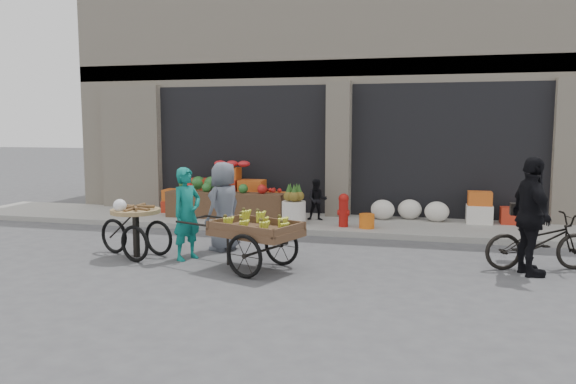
% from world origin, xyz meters
% --- Properties ---
extents(ground, '(80.00, 80.00, 0.00)m').
position_xyz_m(ground, '(0.00, 0.00, 0.00)').
color(ground, '#424244').
rests_on(ground, ground).
extents(sidewalk, '(18.00, 2.20, 0.12)m').
position_xyz_m(sidewalk, '(0.00, 4.10, 0.06)').
color(sidewalk, gray).
rests_on(sidewalk, ground).
extents(building, '(14.00, 6.45, 7.00)m').
position_xyz_m(building, '(0.00, 8.03, 3.37)').
color(building, beige).
rests_on(building, ground).
extents(fruit_display, '(3.10, 1.12, 1.24)m').
position_xyz_m(fruit_display, '(-2.48, 4.38, 0.67)').
color(fruit_display, '#B42C19').
rests_on(fruit_display, sidewalk).
extents(pineapple_bin, '(0.52, 0.52, 0.50)m').
position_xyz_m(pineapple_bin, '(-0.75, 3.60, 0.37)').
color(pineapple_bin, silver).
rests_on(pineapple_bin, sidewalk).
extents(fire_hydrant, '(0.22, 0.22, 0.71)m').
position_xyz_m(fire_hydrant, '(0.35, 3.55, 0.50)').
color(fire_hydrant, '#A5140F').
rests_on(fire_hydrant, sidewalk).
extents(orange_bucket, '(0.32, 0.32, 0.30)m').
position_xyz_m(orange_bucket, '(0.85, 3.50, 0.27)').
color(orange_bucket, orange).
rests_on(orange_bucket, sidewalk).
extents(right_bay_goods, '(3.35, 0.60, 0.70)m').
position_xyz_m(right_bay_goods, '(2.61, 4.70, 0.41)').
color(right_bay_goods, silver).
rests_on(right_bay_goods, sidewalk).
extents(seated_person, '(0.51, 0.43, 0.93)m').
position_xyz_m(seated_person, '(-0.35, 4.20, 0.58)').
color(seated_person, black).
rests_on(seated_person, sidewalk).
extents(banana_cart, '(2.42, 1.60, 0.94)m').
position_xyz_m(banana_cart, '(-0.55, 0.12, 0.69)').
color(banana_cart, brown).
rests_on(banana_cart, ground).
extents(vendor_woman, '(0.58, 0.67, 1.57)m').
position_xyz_m(vendor_woman, '(-1.85, 0.50, 0.78)').
color(vendor_woman, '#0E7067').
rests_on(vendor_woman, ground).
extents(tricycle_cart, '(1.46, 1.04, 0.95)m').
position_xyz_m(tricycle_cart, '(-2.78, 0.44, 0.57)').
color(tricycle_cart, '#9E7F51').
rests_on(tricycle_cart, ground).
extents(vendor_grey, '(0.75, 0.91, 1.61)m').
position_xyz_m(vendor_grey, '(-1.50, 1.33, 0.80)').
color(vendor_grey, slate).
rests_on(vendor_grey, ground).
extents(bicycle, '(1.81, 1.06, 0.90)m').
position_xyz_m(bicycle, '(3.80, 1.25, 0.45)').
color(bicycle, black).
rests_on(bicycle, ground).
extents(cyclist, '(0.72, 1.14, 1.81)m').
position_xyz_m(cyclist, '(3.60, 0.85, 0.90)').
color(cyclist, black).
rests_on(cyclist, ground).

